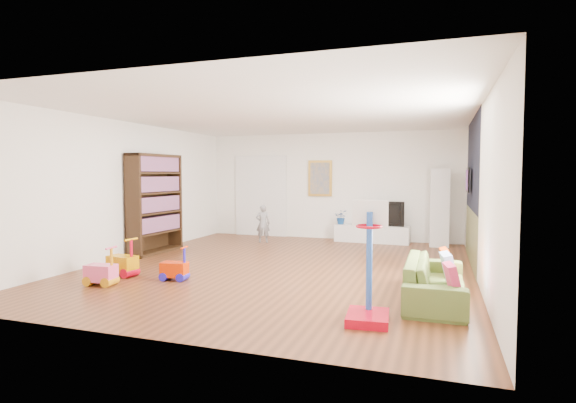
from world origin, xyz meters
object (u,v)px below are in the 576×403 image
(media_console, at_px, (372,234))
(sofa, at_px, (435,280))
(bookshelf, at_px, (155,204))
(basketball_hoop, at_px, (368,262))

(media_console, height_order, sofa, sofa)
(bookshelf, distance_m, basketball_hoop, 5.79)
(bookshelf, xyz_separation_m, sofa, (5.63, -1.89, -0.76))
(media_console, distance_m, sofa, 5.04)
(bookshelf, height_order, sofa, bookshelf)
(media_console, distance_m, basketball_hoop, 6.03)
(bookshelf, height_order, basketball_hoop, bookshelf)
(media_console, bearing_deg, sofa, -69.81)
(sofa, distance_m, basketball_hoop, 1.41)
(media_console, distance_m, bookshelf, 5.12)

